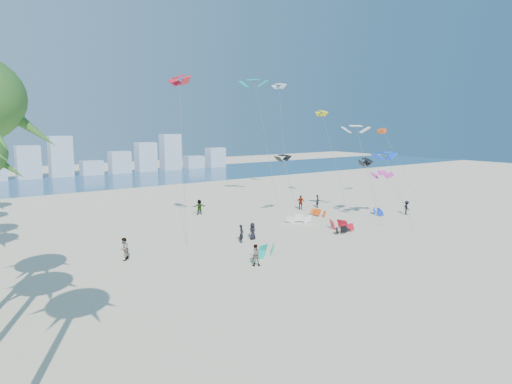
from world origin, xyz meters
TOP-DOWN VIEW (x-y plane):
  - ground at (0.00, 0.00)m, footprint 220.00×220.00m
  - ocean at (0.00, 72.00)m, footprint 220.00×220.00m
  - kitesurfer_near at (0.78, 15.26)m, footprint 0.74×0.69m
  - kitesurfer_mid at (-2.45, 8.68)m, footprint 1.05×0.98m
  - kitesurfers_far at (7.95, 21.37)m, footprint 35.97×16.00m
  - grounded_kites at (11.02, 15.06)m, footprint 24.66×11.94m
  - flying_kites at (15.66, 22.13)m, footprint 36.73×29.51m
  - distant_skyline at (-1.19, 82.00)m, footprint 85.00×3.00m

SIDE VIEW (x-z plane):
  - ground at x=0.00m, z-range 0.00..0.00m
  - ocean at x=0.00m, z-range 0.01..0.01m
  - grounded_kites at x=11.02m, z-range -0.05..0.91m
  - kitesurfer_near at x=0.78m, z-range 0.00..1.70m
  - kitesurfer_mid at x=-2.45m, z-range 0.00..1.73m
  - kitesurfers_far at x=7.95m, z-range -0.05..1.84m
  - distant_skyline at x=-1.19m, z-range -1.11..7.29m
  - flying_kites at x=15.66m, z-range 3.12..20.42m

